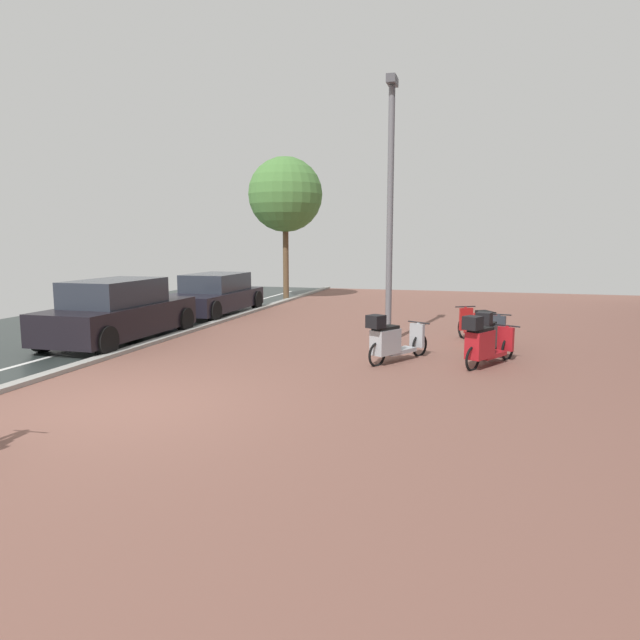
# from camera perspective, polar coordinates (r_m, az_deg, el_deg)

# --- Properties ---
(ground) EXTENTS (21.00, 40.00, 0.13)m
(ground) POSITION_cam_1_polar(r_m,az_deg,el_deg) (7.98, -9.98, -9.52)
(ground) COLOR #29302E
(scooter_near) EXTENTS (1.09, 1.63, 0.99)m
(scooter_near) POSITION_cam_1_polar(r_m,az_deg,el_deg) (11.10, 7.06, -2.00)
(scooter_near) COLOR black
(scooter_near) RESTS_ON ground
(scooter_mid) EXTENTS (1.07, 1.62, 1.02)m
(scooter_mid) POSITION_cam_1_polar(r_m,az_deg,el_deg) (11.07, 16.01, -2.22)
(scooter_mid) COLOR black
(scooter_mid) RESTS_ON ground
(scooter_far) EXTENTS (0.95, 1.52, 0.82)m
(scooter_far) POSITION_cam_1_polar(r_m,az_deg,el_deg) (13.47, 15.62, -0.58)
(scooter_far) COLOR black
(scooter_far) RESTS_ON ground
(scooter_extra) EXTENTS (0.74, 1.76, 0.97)m
(scooter_extra) POSITION_cam_1_polar(r_m,az_deg,el_deg) (12.15, 16.46, -1.41)
(scooter_extra) COLOR black
(scooter_extra) RESTS_ON ground
(parked_car_near) EXTENTS (1.78, 4.27, 1.45)m
(parked_car_near) POSITION_cam_1_polar(r_m,az_deg,el_deg) (14.13, -19.39, 0.73)
(parked_car_near) COLOR black
(parked_car_near) RESTS_ON ground
(parked_car_far) EXTENTS (1.87, 4.25, 1.28)m
(parked_car_far) POSITION_cam_1_polar(r_m,az_deg,el_deg) (18.50, -10.52, 2.45)
(parked_car_far) COLOR black
(parked_car_far) RESTS_ON ground
(lamp_post) EXTENTS (0.20, 0.52, 5.86)m
(lamp_post) POSITION_cam_1_polar(r_m,az_deg,el_deg) (13.13, 7.00, 11.86)
(lamp_post) COLOR slate
(lamp_post) RESTS_ON ground
(street_tree) EXTENTS (2.84, 2.84, 5.48)m
(street_tree) POSITION_cam_1_polar(r_m,az_deg,el_deg) (22.48, -3.48, 12.32)
(street_tree) COLOR brown
(street_tree) RESTS_ON ground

